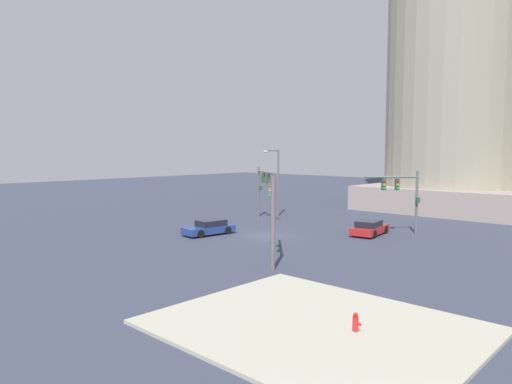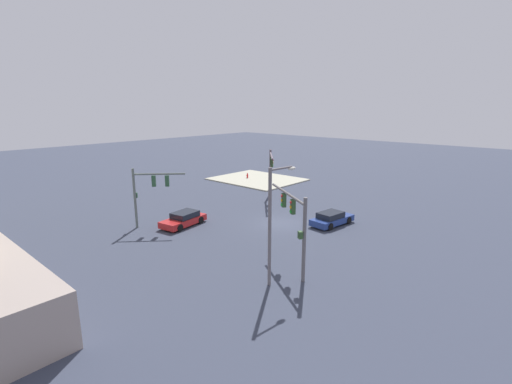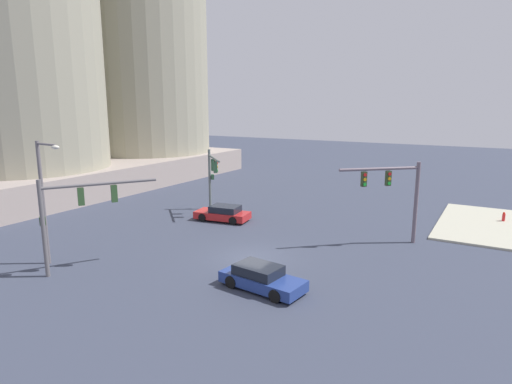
{
  "view_description": "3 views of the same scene",
  "coord_description": "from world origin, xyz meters",
  "px_view_note": "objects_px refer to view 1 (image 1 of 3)",
  "views": [
    {
      "loc": [
        25.21,
        -27.92,
        6.84
      ],
      "look_at": [
        -0.12,
        -0.79,
        3.61
      ],
      "focal_mm": 32.85,
      "sensor_mm": 36.0,
      "label": 1
    },
    {
      "loc": [
        -19.46,
        25.11,
        10.43
      ],
      "look_at": [
        2.69,
        0.39,
        2.56
      ],
      "focal_mm": 25.76,
      "sensor_mm": 36.0,
      "label": 2
    },
    {
      "loc": [
        -21.12,
        -12.47,
        9.04
      ],
      "look_at": [
        2.28,
        1.02,
        3.51
      ],
      "focal_mm": 30.22,
      "sensor_mm": 36.0,
      "label": 3
    }
  ],
  "objects_px": {
    "sedan_car_waiting_far": "(209,228)",
    "sedan_car_approaching": "(369,228)",
    "traffic_signal_opposite_side": "(263,183)",
    "streetlamp_curved_arm": "(276,177)",
    "fire_hydrant_on_curb": "(356,322)",
    "traffic_signal_near_corner": "(404,192)",
    "traffic_signal_cross_street": "(273,203)"
  },
  "relations": [
    {
      "from": "traffic_signal_opposite_side",
      "to": "sedan_car_approaching",
      "type": "height_order",
      "value": "traffic_signal_opposite_side"
    },
    {
      "from": "traffic_signal_opposite_side",
      "to": "traffic_signal_cross_street",
      "type": "bearing_deg",
      "value": -13.13
    },
    {
      "from": "sedan_car_waiting_far",
      "to": "fire_hydrant_on_curb",
      "type": "distance_m",
      "value": 22.48
    },
    {
      "from": "traffic_signal_near_corner",
      "to": "streetlamp_curved_arm",
      "type": "distance_m",
      "value": 14.63
    },
    {
      "from": "sedan_car_waiting_far",
      "to": "streetlamp_curved_arm",
      "type": "bearing_deg",
      "value": -158.69
    },
    {
      "from": "sedan_car_waiting_far",
      "to": "sedan_car_approaching",
      "type": "bearing_deg",
      "value": 139.49
    },
    {
      "from": "traffic_signal_cross_street",
      "to": "streetlamp_curved_arm",
      "type": "relative_size",
      "value": 0.76
    },
    {
      "from": "traffic_signal_cross_street",
      "to": "sedan_car_waiting_far",
      "type": "relative_size",
      "value": 1.2
    },
    {
      "from": "traffic_signal_opposite_side",
      "to": "sedan_car_waiting_far",
      "type": "bearing_deg",
      "value": -40.18
    },
    {
      "from": "traffic_signal_opposite_side",
      "to": "streetlamp_curved_arm",
      "type": "bearing_deg",
      "value": 125.15
    },
    {
      "from": "traffic_signal_cross_street",
      "to": "sedan_car_waiting_far",
      "type": "bearing_deg",
      "value": 26.95
    },
    {
      "from": "traffic_signal_cross_street",
      "to": "streetlamp_curved_arm",
      "type": "bearing_deg",
      "value": -1.74
    },
    {
      "from": "traffic_signal_cross_street",
      "to": "fire_hydrant_on_curb",
      "type": "xyz_separation_m",
      "value": [
        9.51,
        -6.21,
        -3.26
      ]
    },
    {
      "from": "sedan_car_waiting_far",
      "to": "traffic_signal_opposite_side",
      "type": "bearing_deg",
      "value": -156.04
    },
    {
      "from": "traffic_signal_near_corner",
      "to": "streetlamp_curved_arm",
      "type": "bearing_deg",
      "value": -49.37
    },
    {
      "from": "traffic_signal_opposite_side",
      "to": "sedan_car_approaching",
      "type": "xyz_separation_m",
      "value": [
        12.71,
        -0.92,
        -3.06
      ]
    },
    {
      "from": "fire_hydrant_on_curb",
      "to": "traffic_signal_near_corner",
      "type": "bearing_deg",
      "value": 111.53
    },
    {
      "from": "streetlamp_curved_arm",
      "to": "sedan_car_waiting_far",
      "type": "xyz_separation_m",
      "value": [
        3.09,
        -12.11,
        -3.56
      ]
    },
    {
      "from": "streetlamp_curved_arm",
      "to": "sedan_car_approaching",
      "type": "bearing_deg",
      "value": 81.22
    },
    {
      "from": "traffic_signal_near_corner",
      "to": "streetlamp_curved_arm",
      "type": "xyz_separation_m",
      "value": [
        -14.59,
        0.92,
        0.61
      ]
    },
    {
      "from": "traffic_signal_cross_street",
      "to": "sedan_car_approaching",
      "type": "bearing_deg",
      "value": -38.35
    },
    {
      "from": "traffic_signal_cross_street",
      "to": "sedan_car_approaching",
      "type": "distance_m",
      "value": 13.4
    },
    {
      "from": "streetlamp_curved_arm",
      "to": "sedan_car_approaching",
      "type": "xyz_separation_m",
      "value": [
        12.81,
        -3.21,
        -3.56
      ]
    },
    {
      "from": "streetlamp_curved_arm",
      "to": "sedan_car_waiting_far",
      "type": "height_order",
      "value": "streetlamp_curved_arm"
    },
    {
      "from": "streetlamp_curved_arm",
      "to": "traffic_signal_near_corner",
      "type": "bearing_deg",
      "value": 91.65
    },
    {
      "from": "sedan_car_approaching",
      "to": "sedan_car_waiting_far",
      "type": "xyz_separation_m",
      "value": [
        -9.71,
        -8.9,
        -0.0
      ]
    },
    {
      "from": "traffic_signal_near_corner",
      "to": "sedan_car_waiting_far",
      "type": "xyz_separation_m",
      "value": [
        -11.5,
        -11.18,
        -2.95
      ]
    },
    {
      "from": "traffic_signal_opposite_side",
      "to": "sedan_car_approaching",
      "type": "bearing_deg",
      "value": 28.68
    },
    {
      "from": "traffic_signal_near_corner",
      "to": "traffic_signal_opposite_side",
      "type": "bearing_deg",
      "value": -40.4
    },
    {
      "from": "fire_hydrant_on_curb",
      "to": "traffic_signal_opposite_side",
      "type": "bearing_deg",
      "value": 138.77
    },
    {
      "from": "traffic_signal_near_corner",
      "to": "fire_hydrant_on_curb",
      "type": "bearing_deg",
      "value": 65.78
    },
    {
      "from": "streetlamp_curved_arm",
      "to": "fire_hydrant_on_curb",
      "type": "height_order",
      "value": "streetlamp_curved_arm"
    }
  ]
}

